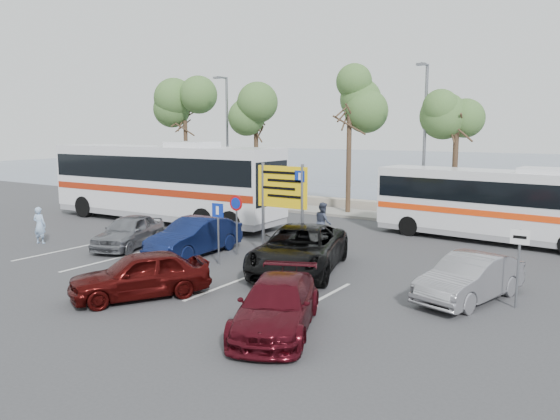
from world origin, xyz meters
The scene contains 25 objects.
ground centered at (0.00, 0.00, 0.00)m, with size 120.00×120.00×0.00m, color #363639.
kerb_strip centered at (0.00, 14.00, 0.07)m, with size 44.00×2.40×0.15m, color gray.
seawall centered at (0.00, 16.00, 0.30)m, with size 48.00×0.80×0.60m, color gray.
sea centered at (0.00, 60.00, 0.01)m, with size 140.00×140.00×0.00m, color #3D4C62.
tree_far_left centered at (-14.00, 14.00, 6.33)m, with size 3.20×3.20×7.60m.
tree_left centered at (-8.00, 14.00, 6.00)m, with size 3.20×3.20×7.20m.
tree_mid centered at (-1.50, 14.00, 6.65)m, with size 3.20×3.20×8.00m.
tree_right centered at (4.50, 14.00, 6.17)m, with size 3.20×3.20×7.40m.
street_lamp_left centered at (-10.00, 13.52, 4.60)m, with size 0.45×1.15×8.01m.
street_lamp_right centered at (3.00, 13.52, 4.60)m, with size 0.45×1.15×8.01m.
direction_sign centered at (1.00, 3.20, 2.43)m, with size 2.20×0.12×3.60m.
sign_no_stop centered at (-0.60, 2.38, 1.58)m, with size 0.60×0.08×2.35m.
sign_parking centered at (-0.20, 0.79, 1.47)m, with size 0.50×0.07×2.25m.
sign_taxi centered at (9.80, 1.49, 1.42)m, with size 0.50×0.07×2.20m.
lane_markings centered at (-1.14, -1.00, 0.00)m, with size 12.02×4.20×0.01m, color silver, non-canonical shape.
coach_bus_left centered at (-8.66, 6.50, 1.98)m, with size 13.76×3.26×4.27m.
coach_bus_right centered at (7.50, 10.50, 1.54)m, with size 10.84×3.21×3.33m.
car_silver_a centered at (-5.17, 0.98, 0.68)m, with size 1.61×3.99×1.36m, color slate.
car_blue centered at (-2.00, 1.50, 0.72)m, with size 1.53×4.38×1.44m, color #0E1841.
car_maroon centered at (5.20, -3.50, 0.63)m, with size 1.76×4.32×1.26m, color #480C14.
car_red centered at (0.40, -3.50, 0.69)m, with size 1.62×4.02×1.37m, color #400A09.
suv_black centered at (2.80, 1.50, 0.79)m, with size 2.63×5.70×1.59m, color black.
car_silver_b centered at (8.54, 1.50, 0.66)m, with size 1.40×4.02×1.33m, color gray.
pedestrian_near centered at (-9.00, -0.58, 0.80)m, with size 0.58×0.38×1.60m, color #99BADF.
pedestrian_far centered at (0.99, 6.50, 0.87)m, with size 0.84×0.66×1.73m, color #373E53.
Camera 1 is at (12.31, -14.19, 4.90)m, focal length 35.00 mm.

